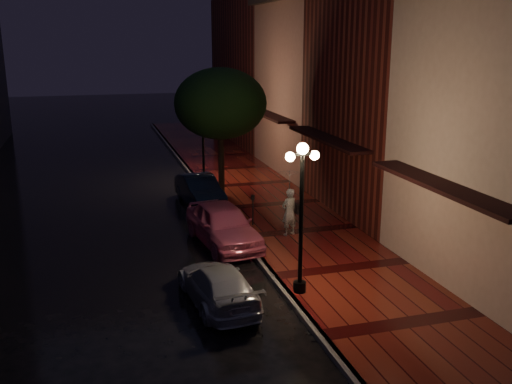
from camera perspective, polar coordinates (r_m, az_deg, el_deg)
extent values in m
plane|color=black|center=(20.96, -1.34, -4.86)|extent=(120.00, 120.00, 0.00)
cube|color=#480C0C|center=(21.59, 4.45, -4.09)|extent=(4.50, 60.00, 0.15)
cube|color=#595451|center=(20.94, -1.34, -4.66)|extent=(0.25, 60.00, 0.15)
cube|color=#511914|center=(24.31, 13.73, 10.77)|extent=(5.00, 8.00, 11.00)
cube|color=#8C5951|center=(31.56, 6.33, 10.17)|extent=(5.00, 8.00, 9.00)
cube|color=#511914|center=(40.93, 0.89, 12.05)|extent=(5.00, 12.00, 10.00)
cylinder|color=black|center=(15.86, 4.52, -3.32)|extent=(0.12, 0.12, 4.00)
cylinder|color=black|center=(16.53, 4.39, -9.42)|extent=(0.36, 0.36, 0.30)
cube|color=black|center=(15.35, 4.67, 3.78)|extent=(0.70, 0.08, 0.08)
sphere|color=#E9C58C|center=(15.32, 4.68, 4.34)|extent=(0.32, 0.32, 0.32)
sphere|color=#E9C58C|center=(15.24, 3.44, 3.53)|extent=(0.26, 0.26, 0.26)
sphere|color=#E9C58C|center=(15.49, 5.88, 3.67)|extent=(0.26, 0.26, 0.26)
cylinder|color=black|center=(29.00, -5.32, 5.08)|extent=(0.12, 0.12, 4.00)
cylinder|color=black|center=(29.37, -5.23, 1.53)|extent=(0.36, 0.36, 0.30)
cube|color=black|center=(28.72, -5.41, 9.01)|extent=(0.70, 0.08, 0.08)
sphere|color=#E9C58C|center=(28.71, -5.42, 9.31)|extent=(0.32, 0.32, 0.32)
sphere|color=#E9C58C|center=(28.67, -6.10, 8.88)|extent=(0.26, 0.26, 0.26)
sphere|color=#E9C58C|center=(28.80, -4.72, 8.94)|extent=(0.26, 0.26, 0.26)
cylinder|color=black|center=(26.24, -3.49, 3.18)|extent=(0.28, 0.28, 3.20)
ellipsoid|color=black|center=(25.83, -3.58, 8.83)|extent=(4.16, 4.16, 3.20)
sphere|color=black|center=(26.64, -2.37, 7.73)|extent=(1.80, 1.80, 1.80)
sphere|color=black|center=(25.09, -4.55, 7.47)|extent=(1.80, 1.80, 1.80)
imported|color=#C75274|center=(20.35, -3.30, -3.25)|extent=(2.29, 4.60, 1.50)
imported|color=black|center=(25.41, -5.64, 0.19)|extent=(1.77, 4.07, 1.30)
imported|color=#A0A0A7|center=(16.00, -3.83, -9.26)|extent=(1.91, 3.98, 1.12)
imported|color=white|center=(20.86, 3.34, -2.00)|extent=(0.74, 0.59, 1.76)
imported|color=silver|center=(20.56, 3.39, 0.96)|extent=(1.02, 1.04, 0.94)
cylinder|color=black|center=(20.74, 3.36, -0.92)|extent=(0.02, 0.02, 1.41)
cube|color=black|center=(20.88, 4.15, -1.67)|extent=(0.14, 0.33, 0.35)
cylinder|color=black|center=(22.02, -0.31, -2.07)|extent=(0.06, 0.06, 1.01)
cube|color=black|center=(21.85, -0.32, -0.57)|extent=(0.13, 0.10, 0.20)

